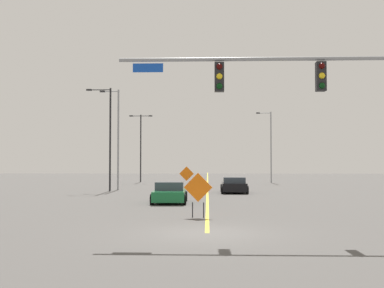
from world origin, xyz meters
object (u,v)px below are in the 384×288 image
object	(u,v)px
construction_sign_left_lane	(198,189)
street_lamp_far_right	(270,144)
car_green_approaching	(170,193)
construction_sign_median_near	(187,175)
car_black_passing	(234,185)
street_lamp_mid_left	(117,135)
traffic_signal_assembly	(320,93)
street_lamp_near_left	(141,143)
street_lamp_near_right	(108,134)

from	to	relation	value
construction_sign_left_lane	street_lamp_far_right	bearing A→B (deg)	77.18
car_green_approaching	construction_sign_median_near	bearing A→B (deg)	88.40
construction_sign_median_near	car_black_passing	size ratio (longest dim) A/B	0.55
street_lamp_mid_left	street_lamp_far_right	bearing A→B (deg)	42.94
street_lamp_mid_left	construction_sign_left_lane	size ratio (longest dim) A/B	4.48
traffic_signal_assembly	car_black_passing	distance (m)	22.12
street_lamp_far_right	traffic_signal_assembly	bearing A→B (deg)	-95.05
car_green_approaching	car_black_passing	world-z (taller)	car_green_approaching
traffic_signal_assembly	street_lamp_near_left	size ratio (longest dim) A/B	1.30
construction_sign_median_near	construction_sign_left_lane	size ratio (longest dim) A/B	1.04
street_lamp_far_right	construction_sign_median_near	size ratio (longest dim) A/B	4.08
street_lamp_far_right	car_green_approaching	bearing A→B (deg)	-109.76
traffic_signal_assembly	construction_sign_left_lane	world-z (taller)	traffic_signal_assembly
construction_sign_left_lane	car_green_approaching	bearing A→B (deg)	104.38
car_green_approaching	car_black_passing	size ratio (longest dim) A/B	1.02
traffic_signal_assembly	car_green_approaching	size ratio (longest dim) A/B	2.81
street_lamp_mid_left	car_black_passing	bearing A→B (deg)	-18.80
traffic_signal_assembly	car_green_approaching	bearing A→B (deg)	117.51
street_lamp_far_right	car_black_passing	bearing A→B (deg)	-106.48
street_lamp_near_left	car_black_passing	world-z (taller)	street_lamp_near_left
construction_sign_median_near	street_lamp_mid_left	bearing A→B (deg)	-166.89
construction_sign_median_near	construction_sign_left_lane	distance (m)	21.89
street_lamp_near_left	street_lamp_near_right	xyz separation A→B (m)	(-0.21, -17.94, 0.00)
street_lamp_near_left	street_lamp_mid_left	bearing A→B (deg)	-89.42
street_lamp_near_left	construction_sign_left_lane	world-z (taller)	street_lamp_near_left
street_lamp_near_left	street_lamp_far_right	world-z (taller)	street_lamp_far_right
street_lamp_mid_left	construction_sign_left_lane	xyz separation A→B (m)	(7.76, -20.38, -3.68)
street_lamp_mid_left	construction_sign_left_lane	distance (m)	22.12
street_lamp_near_left	car_black_passing	bearing A→B (deg)	-61.79
street_lamp_near_right	construction_sign_left_lane	xyz separation A→B (m)	(8.14, -18.52, -3.65)
street_lamp_far_right	street_lamp_near_right	distance (m)	23.06
traffic_signal_assembly	construction_sign_left_lane	size ratio (longest dim) A/B	5.41
street_lamp_near_right	car_black_passing	xyz separation A→B (m)	(10.73, -1.66, -4.31)
street_lamp_mid_left	street_lamp_near_right	size ratio (longest dim) A/B	1.02
street_lamp_mid_left	car_black_passing	xyz separation A→B (m)	(10.35, -3.52, -4.34)
street_lamp_far_right	car_green_approaching	xyz separation A→B (m)	(-9.89, -27.53, -4.12)
construction_sign_median_near	construction_sign_left_lane	bearing A→B (deg)	-86.02
street_lamp_mid_left	traffic_signal_assembly	bearing A→B (deg)	-64.08
street_lamp_mid_left	street_lamp_near_right	world-z (taller)	street_lamp_mid_left
street_lamp_near_left	traffic_signal_assembly	bearing A→B (deg)	-73.28
traffic_signal_assembly	street_lamp_far_right	world-z (taller)	street_lamp_far_right
street_lamp_mid_left	construction_sign_left_lane	world-z (taller)	street_lamp_mid_left
street_lamp_far_right	street_lamp_near_right	world-z (taller)	street_lamp_near_right
street_lamp_near_right	car_black_passing	world-z (taller)	street_lamp_near_right
car_green_approaching	construction_sign_left_lane	bearing A→B (deg)	-75.62
street_lamp_far_right	construction_sign_median_near	bearing A→B (deg)	-125.74
street_lamp_near_left	street_lamp_mid_left	world-z (taller)	street_lamp_mid_left
construction_sign_median_near	street_lamp_far_right	bearing A→B (deg)	54.26
traffic_signal_assembly	street_lamp_near_left	bearing A→B (deg)	106.72
traffic_signal_assembly	street_lamp_near_right	xyz separation A→B (m)	(-12.59, 23.26, -0.07)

